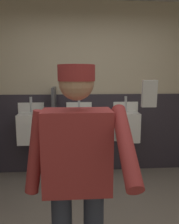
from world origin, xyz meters
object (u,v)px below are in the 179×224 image
Objects in this scene: urinal_left at (31,128)px; person at (77,169)px; urinal_middle at (79,127)px; cell_phone at (149,94)px; urinal_right at (127,126)px.

person is (0.69, -2.01, 0.20)m from urinal_left.
urinal_middle is (0.75, 0.00, 0.00)m from urinal_left.
urinal_middle is at bearing 88.25° from person.
cell_phone reaches higher than urinal_middle.
cell_phone is at bearing -101.68° from urinal_right.
person is (-0.81, -2.01, 0.20)m from urinal_right.
person is 14.98× the size of cell_phone.
cell_phone is (-0.52, -2.52, 0.74)m from urinal_right.
cell_phone is (0.29, -0.50, 0.54)m from person.
urinal_left is at bearing 108.87° from person.
cell_phone is at bearing -84.78° from urinal_middle.
urinal_right is (0.75, 0.00, 0.00)m from urinal_middle.
urinal_right is at bearing 0.00° from urinal_left.
urinal_middle is at bearing 0.00° from urinal_left.
person is at bearing -91.75° from urinal_middle.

